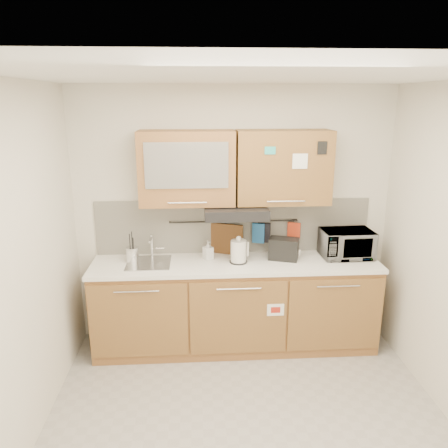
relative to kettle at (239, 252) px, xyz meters
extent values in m
plane|color=#9E9993|center=(-0.03, -1.18, -1.03)|extent=(3.20, 3.20, 0.00)
plane|color=white|center=(-0.03, -1.18, 1.57)|extent=(3.20, 3.20, 0.00)
plane|color=silver|center=(-0.03, 0.32, 0.27)|extent=(3.20, 0.00, 3.20)
plane|color=silver|center=(-1.63, -1.18, 0.27)|extent=(0.00, 3.00, 3.00)
cube|color=#AC6D3D|center=(-0.03, 0.02, -0.59)|extent=(2.80, 0.60, 0.88)
cube|color=black|center=(-0.03, 0.02, -0.98)|extent=(2.80, 0.54, 0.10)
cube|color=olive|center=(-0.96, -0.29, -0.56)|extent=(0.91, 0.02, 0.74)
cylinder|color=silver|center=(-0.96, -0.32, -0.25)|extent=(0.41, 0.01, 0.01)
cube|color=olive|center=(-0.03, -0.29, -0.56)|extent=(0.91, 0.02, 0.74)
cylinder|color=silver|center=(-0.03, -0.32, -0.25)|extent=(0.41, 0.01, 0.01)
cube|color=olive|center=(0.91, -0.29, -0.56)|extent=(0.91, 0.02, 0.74)
cylinder|color=silver|center=(0.91, -0.32, -0.25)|extent=(0.41, 0.01, 0.01)
cube|color=white|center=(-0.03, 0.01, -0.13)|extent=(2.82, 0.62, 0.04)
cube|color=silver|center=(-0.03, 0.31, 0.17)|extent=(2.80, 0.02, 0.56)
cube|color=#AC6D3D|center=(-0.49, 0.14, 0.80)|extent=(0.90, 0.35, 0.70)
cube|color=silver|center=(-0.49, -0.04, 0.85)|extent=(0.76, 0.02, 0.42)
cube|color=olive|center=(0.43, 0.14, 0.80)|extent=(0.90, 0.35, 0.70)
cube|color=white|center=(0.55, -0.04, 0.88)|extent=(0.14, 0.00, 0.14)
cube|color=black|center=(-0.03, 0.07, 0.39)|extent=(0.60, 0.46, 0.10)
cube|color=silver|center=(-0.88, 0.02, -0.11)|extent=(0.42, 0.40, 0.03)
cylinder|color=silver|center=(-0.86, 0.18, 0.01)|extent=(0.03, 0.03, 0.24)
cylinder|color=silver|center=(-0.86, 0.10, 0.11)|extent=(0.02, 0.18, 0.02)
cylinder|color=black|center=(-0.03, 0.27, 0.23)|extent=(1.30, 0.02, 0.02)
cylinder|color=silver|center=(-1.03, 0.07, -0.03)|extent=(0.15, 0.15, 0.15)
cylinder|color=black|center=(-1.05, 0.08, 0.04)|extent=(0.01, 0.01, 0.29)
cylinder|color=black|center=(-1.02, 0.05, 0.02)|extent=(0.01, 0.01, 0.26)
cylinder|color=black|center=(-1.03, 0.09, 0.05)|extent=(0.01, 0.01, 0.31)
cylinder|color=black|center=(-1.05, 0.05, 0.01)|extent=(0.01, 0.01, 0.23)
cylinder|color=silver|center=(0.00, 0.00, 0.00)|extent=(0.20, 0.20, 0.22)
sphere|color=silver|center=(0.00, 0.00, 0.14)|extent=(0.05, 0.05, 0.05)
cube|color=silver|center=(0.09, 0.04, 0.02)|extent=(0.03, 0.04, 0.14)
cylinder|color=black|center=(0.00, 0.00, -0.10)|extent=(0.17, 0.17, 0.01)
cube|color=black|center=(0.46, 0.06, 0.00)|extent=(0.32, 0.25, 0.22)
cube|color=black|center=(0.41, 0.07, 0.10)|extent=(0.11, 0.14, 0.01)
cube|color=black|center=(0.50, 0.04, 0.10)|extent=(0.11, 0.14, 0.01)
imported|color=#999999|center=(1.10, 0.09, 0.03)|extent=(0.51, 0.36, 0.28)
imported|color=#999999|center=(-0.30, 0.11, -0.01)|extent=(0.11, 0.12, 0.19)
cube|color=brown|center=(-0.11, 0.25, -0.02)|extent=(0.35, 0.16, 0.46)
cube|color=#215B99|center=(0.23, 0.25, 0.11)|extent=(0.13, 0.07, 0.21)
cube|color=black|center=(0.29, 0.25, 0.11)|extent=(0.13, 0.05, 0.20)
cube|color=red|center=(0.59, 0.25, 0.13)|extent=(0.13, 0.07, 0.16)
camera|label=1|loc=(-0.40, -3.99, 1.44)|focal=35.00mm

